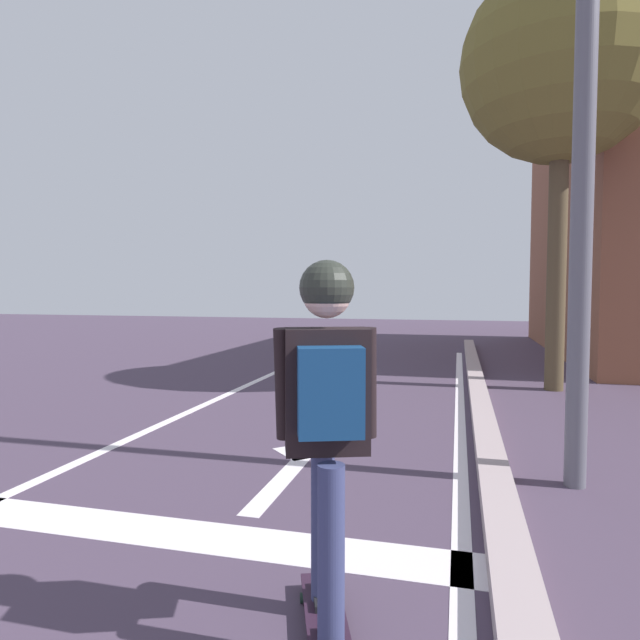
{
  "coord_description": "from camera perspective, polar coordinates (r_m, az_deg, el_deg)",
  "views": [
    {
      "loc": [
        3.03,
        2.74,
        1.52
      ],
      "look_at": [
        1.55,
        8.53,
        1.18
      ],
      "focal_mm": 30.38,
      "sensor_mm": 36.0,
      "label": 1
    }
  ],
  "objects": [
    {
      "name": "curb_strip",
      "position": [
        3.58,
        18.98,
        -20.81
      ],
      "size": [
        0.24,
        24.0,
        0.14
      ],
      "primitive_type": "cube",
      "color": "#A79496",
      "rests_on": "ground"
    },
    {
      "name": "roadside_tree",
      "position": [
        9.41,
        24.1,
        23.38
      ],
      "size": [
        2.9,
        2.9,
        6.28
      ],
      "color": "brown",
      "rests_on": "ground"
    },
    {
      "name": "lane_line_center",
      "position": [
        4.82,
        -29.77,
        -15.5
      ],
      "size": [
        0.12,
        20.0,
        0.01
      ],
      "primitive_type": "cube",
      "color": "silver",
      "rests_on": "ground"
    },
    {
      "name": "skater",
      "position": [
        2.3,
        0.76,
        -8.38
      ],
      "size": [
        0.42,
        0.59,
        1.57
      ],
      "color": "navy",
      "rests_on": "skateboard"
    },
    {
      "name": "lane_arrow_head",
      "position": [
        5.25,
        -1.13,
        -13.52
      ],
      "size": [
        0.71,
        0.71,
        0.01
      ],
      "primitive_type": "cube",
      "rotation": [
        0.0,
        0.0,
        0.79
      ],
      "color": "silver",
      "rests_on": "ground"
    },
    {
      "name": "stop_bar",
      "position": [
        3.65,
        -12.44,
        -21.34
      ],
      "size": [
        3.41,
        0.4,
        0.01
      ],
      "primitive_type": "cube",
      "color": "silver",
      "rests_on": "ground"
    },
    {
      "name": "lane_line_curbside",
      "position": [
        3.59,
        14.68,
        -21.79
      ],
      "size": [
        0.12,
        20.0,
        0.01
      ],
      "primitive_type": "cube",
      "color": "silver",
      "rests_on": "ground"
    },
    {
      "name": "lane_arrow_stem",
      "position": [
        4.48,
        -4.16,
        -16.54
      ],
      "size": [
        0.16,
        1.4,
        0.01
      ],
      "primitive_type": "cube",
      "color": "silver",
      "rests_on": "ground"
    },
    {
      "name": "skateboard",
      "position": [
        2.7,
        0.69,
        -29.38
      ],
      "size": [
        0.44,
        0.82,
        0.08
      ],
      "color": "#2A182A",
      "rests_on": "ground"
    }
  ]
}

